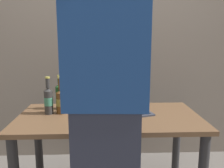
{
  "coord_description": "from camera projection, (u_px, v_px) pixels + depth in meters",
  "views": [
    {
      "loc": [
        -0.04,
        -1.74,
        1.32
      ],
      "look_at": [
        0.02,
        0.0,
        0.98
      ],
      "focal_mm": 37.42,
      "sensor_mm": 36.0,
      "label": 1
    }
  ],
  "objects": [
    {
      "name": "desk",
      "position": [
        109.0,
        130.0,
        1.84
      ],
      "size": [
        1.41,
        0.7,
        0.73
      ],
      "color": "brown",
      "rests_on": "ground"
    },
    {
      "name": "laptop",
      "position": [
        127.0,
        106.0,
        1.89
      ],
      "size": [
        0.41,
        0.37,
        0.22
      ],
      "color": "#383D4C",
      "rests_on": "desk"
    },
    {
      "name": "beer_bottle_dark",
      "position": [
        60.0,
        96.0,
        1.97
      ],
      "size": [
        0.07,
        0.07,
        0.29
      ],
      "color": "#1E5123",
      "rests_on": "desk"
    },
    {
      "name": "beer_bottle_green",
      "position": [
        49.0,
        100.0,
        1.84
      ],
      "size": [
        0.07,
        0.07,
        0.3
      ],
      "color": "#333333",
      "rests_on": "desk"
    },
    {
      "name": "beer_bottle_amber",
      "position": [
        61.0,
        100.0,
        1.86
      ],
      "size": [
        0.08,
        0.08,
        0.3
      ],
      "color": "brown",
      "rests_on": "desk"
    },
    {
      "name": "person_figure",
      "position": [
        106.0,
        113.0,
        1.28
      ],
      "size": [
        0.46,
        0.28,
        1.82
      ],
      "color": "#2D3347",
      "rests_on": "ground"
    },
    {
      "name": "back_wall",
      "position": [
        107.0,
        41.0,
        2.53
      ],
      "size": [
        6.0,
        0.1,
        2.6
      ],
      "primitive_type": "cube",
      "color": "gray",
      "rests_on": "ground"
    }
  ]
}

